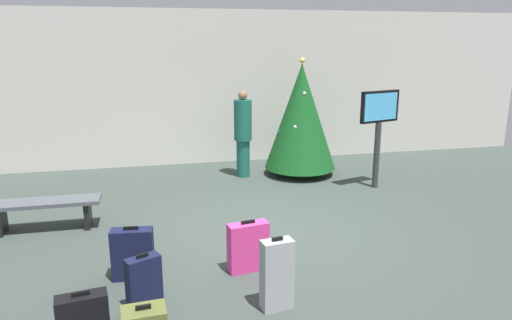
{
  "coord_description": "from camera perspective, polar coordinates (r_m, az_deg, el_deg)",
  "views": [
    {
      "loc": [
        -1.66,
        -6.51,
        2.85
      ],
      "look_at": [
        0.03,
        0.92,
        0.9
      ],
      "focal_mm": 32.58,
      "sensor_mm": 36.0,
      "label": 1
    }
  ],
  "objects": [
    {
      "name": "traveller_0",
      "position": [
        9.91,
        -1.62,
        3.46
      ],
      "size": [
        0.48,
        0.48,
        1.86
      ],
      "color": "#19594C",
      "rests_on": "ground_plane"
    },
    {
      "name": "back_wall",
      "position": [
        11.17,
        -4.29,
        8.84
      ],
      "size": [
        16.0,
        0.2,
        3.57
      ],
      "primitive_type": "cube",
      "color": "beige",
      "rests_on": "ground_plane"
    },
    {
      "name": "ground_plane",
      "position": [
        7.3,
        1.37,
        -8.64
      ],
      "size": [
        16.0,
        16.0,
        0.0
      ],
      "primitive_type": "plane",
      "color": "#38423D"
    },
    {
      "name": "holiday_tree",
      "position": [
        10.08,
        5.54,
        5.33
      ],
      "size": [
        1.54,
        1.54,
        2.53
      ],
      "color": "#4C3319",
      "rests_on": "ground_plane"
    },
    {
      "name": "suitcase_0",
      "position": [
        5.37,
        -13.6,
        -14.39
      ],
      "size": [
        0.41,
        0.3,
        0.64
      ],
      "color": "#141938",
      "rests_on": "ground_plane"
    },
    {
      "name": "suitcase_3",
      "position": [
        6.0,
        -0.98,
        -10.61
      ],
      "size": [
        0.54,
        0.27,
        0.67
      ],
      "color": "#E5388C",
      "rests_on": "ground_plane"
    },
    {
      "name": "suitcase_1",
      "position": [
        4.97,
        -20.44,
        -17.96
      ],
      "size": [
        0.5,
        0.26,
        0.57
      ],
      "color": "black",
      "rests_on": "ground_plane"
    },
    {
      "name": "suitcase_5",
      "position": [
        6.0,
        -14.9,
        -11.07
      ],
      "size": [
        0.52,
        0.26,
        0.68
      ],
      "color": "#141938",
      "rests_on": "ground_plane"
    },
    {
      "name": "flight_info_kiosk",
      "position": [
        9.37,
        14.86,
        4.72
      ],
      "size": [
        0.89,
        0.33,
        1.94
      ],
      "color": "#333338",
      "rests_on": "ground_plane"
    },
    {
      "name": "suitcase_2",
      "position": [
        5.18,
        2.58,
        -13.88
      ],
      "size": [
        0.37,
        0.23,
        0.84
      ],
      "color": "#9EA0A5",
      "rests_on": "ground_plane"
    },
    {
      "name": "waiting_bench",
      "position": [
        7.89,
        -24.56,
        -5.34
      ],
      "size": [
        1.67,
        0.44,
        0.48
      ],
      "color": "#4C5159",
      "rests_on": "ground_plane"
    }
  ]
}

